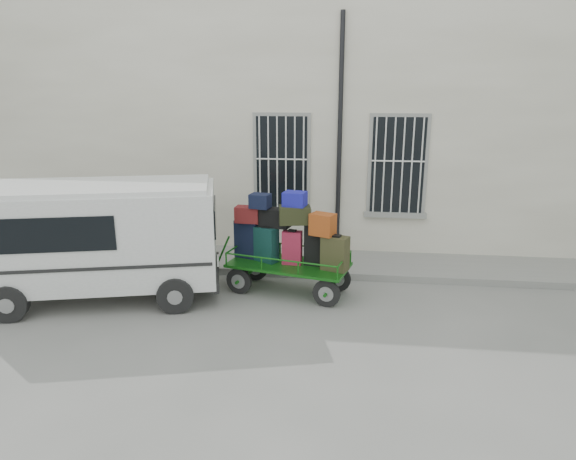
# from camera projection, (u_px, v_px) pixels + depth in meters

# --- Properties ---
(ground) EXTENTS (80.00, 80.00, 0.00)m
(ground) POSITION_uv_depth(u_px,v_px,m) (282.00, 303.00, 9.86)
(ground) COLOR slate
(ground) RESTS_ON ground
(building) EXTENTS (24.00, 5.15, 6.00)m
(building) POSITION_uv_depth(u_px,v_px,m) (308.00, 124.00, 14.29)
(building) COLOR beige
(building) RESTS_ON ground
(sidewalk) EXTENTS (24.00, 1.70, 0.15)m
(sidewalk) POSITION_uv_depth(u_px,v_px,m) (295.00, 262.00, 11.94)
(sidewalk) COLOR gray
(sidewalk) RESTS_ON ground
(luggage_cart) EXTENTS (2.83, 1.60, 2.07)m
(luggage_cart) POSITION_uv_depth(u_px,v_px,m) (288.00, 243.00, 10.13)
(luggage_cart) COLOR black
(luggage_cart) RESTS_ON ground
(van) EXTENTS (4.79, 2.92, 2.26)m
(van) POSITION_uv_depth(u_px,v_px,m) (99.00, 234.00, 9.81)
(van) COLOR silver
(van) RESTS_ON ground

